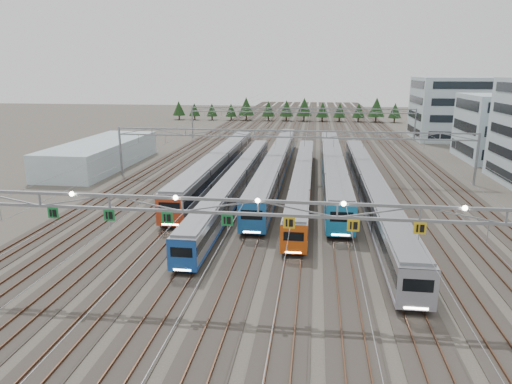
# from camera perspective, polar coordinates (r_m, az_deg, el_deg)

# --- Properties ---
(ground) EXTENTS (400.00, 400.00, 0.00)m
(ground) POSITION_cam_1_polar(r_m,az_deg,el_deg) (35.45, 0.24, -13.34)
(ground) COLOR #47423A
(ground) RESTS_ON ground
(track_bed) EXTENTS (54.00, 260.00, 5.42)m
(track_bed) POSITION_cam_1_polar(r_m,az_deg,el_deg) (131.94, 5.78, 8.14)
(track_bed) COLOR #2D2823
(track_bed) RESTS_ON ground
(train_a) EXTENTS (3.14, 51.36, 4.10)m
(train_a) POSITION_cam_1_polar(r_m,az_deg,el_deg) (73.43, -4.61, 3.46)
(train_a) COLOR black
(train_a) RESTS_ON ground
(train_b) EXTENTS (2.56, 55.56, 3.32)m
(train_b) POSITION_cam_1_polar(r_m,az_deg,el_deg) (64.31, -2.28, 1.50)
(train_b) COLOR black
(train_b) RESTS_ON ground
(train_c) EXTENTS (3.01, 59.76, 3.93)m
(train_c) POSITION_cam_1_polar(r_m,az_deg,el_deg) (75.10, 2.63, 3.68)
(train_c) COLOR black
(train_c) RESTS_ON ground
(train_d) EXTENTS (2.53, 51.74, 3.28)m
(train_d) POSITION_cam_1_polar(r_m,az_deg,el_deg) (66.47, 5.85, 1.86)
(train_d) COLOR black
(train_d) RESTS_ON ground
(train_e) EXTENTS (3.08, 55.24, 4.02)m
(train_e) POSITION_cam_1_polar(r_m,az_deg,el_deg) (72.98, 9.56, 3.20)
(train_e) COLOR black
(train_e) RESTS_ON ground
(train_f) EXTENTS (2.83, 59.57, 3.68)m
(train_f) POSITION_cam_1_polar(r_m,az_deg,el_deg) (61.72, 14.07, 0.66)
(train_f) COLOR black
(train_f) RESTS_ON ground
(gantry_near) EXTENTS (56.36, 0.61, 8.08)m
(gantry_near) POSITION_cam_1_polar(r_m,az_deg,el_deg) (32.59, 0.15, -2.39)
(gantry_near) COLOR gray
(gantry_near) RESTS_ON ground
(gantry_mid) EXTENTS (56.36, 0.36, 8.00)m
(gantry_mid) POSITION_cam_1_polar(r_m,az_deg,el_deg) (71.85, 4.30, 6.52)
(gantry_mid) COLOR gray
(gantry_mid) RESTS_ON ground
(gantry_far) EXTENTS (56.36, 0.36, 8.00)m
(gantry_far) POSITION_cam_1_polar(r_m,az_deg,el_deg) (116.52, 5.59, 9.68)
(gantry_far) COLOR gray
(gantry_far) RESTS_ON ground
(depot_bldg_mid) EXTENTS (14.00, 16.00, 12.49)m
(depot_bldg_mid) POSITION_cam_1_polar(r_m,az_deg,el_deg) (100.01, 28.46, 7.05)
(depot_bldg_mid) COLOR #A5BBC6
(depot_bldg_mid) RESTS_ON ground
(depot_bldg_north) EXTENTS (22.00, 18.00, 15.36)m
(depot_bldg_north) POSITION_cam_1_polar(r_m,az_deg,el_deg) (127.05, 24.22, 9.48)
(depot_bldg_north) COLOR #A5BBC6
(depot_bldg_north) RESTS_ON ground
(west_shed) EXTENTS (10.00, 30.00, 4.53)m
(west_shed) POSITION_cam_1_polar(r_m,az_deg,el_deg) (87.57, -18.76, 4.54)
(west_shed) COLOR #A5BBC6
(west_shed) RESTS_ON ground
(treeline) EXTENTS (81.20, 5.60, 7.02)m
(treeline) POSITION_cam_1_polar(r_m,az_deg,el_deg) (160.63, 3.54, 10.35)
(treeline) COLOR #332114
(treeline) RESTS_ON ground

